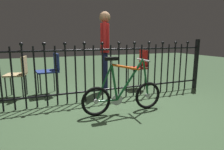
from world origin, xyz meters
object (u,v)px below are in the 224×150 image
bicycle (123,94)px  chair_navy (51,69)px  chair_red (140,65)px  person_visitor (105,44)px  chair_tan (19,72)px

bicycle → chair_navy: bearing=121.6°
chair_red → person_visitor: bearing=175.0°
bicycle → chair_tan: size_ratio=1.65×
bicycle → person_visitor: 1.53m
chair_tan → person_visitor: bearing=-7.1°
chair_red → chair_tan: chair_red is taller
bicycle → chair_tan: bicycle is taller
bicycle → chair_red: (1.04, 1.25, 0.25)m
bicycle → chair_tan: (-1.55, 1.55, 0.21)m
person_visitor → bicycle: bearing=-98.4°
chair_navy → person_visitor: person_visitor is taller
person_visitor → chair_navy: bearing=169.5°
chair_tan → person_visitor: 1.84m
chair_red → chair_tan: size_ratio=1.11×
chair_tan → chair_red: bearing=-6.5°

